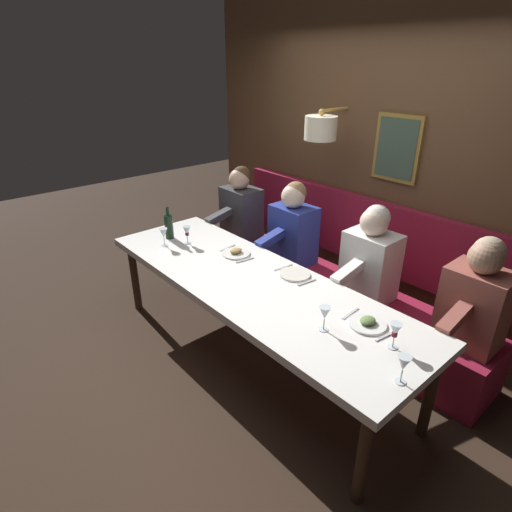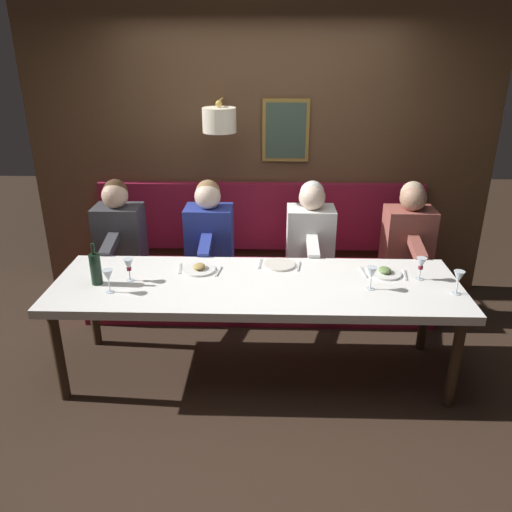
{
  "view_description": "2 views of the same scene",
  "coord_description": "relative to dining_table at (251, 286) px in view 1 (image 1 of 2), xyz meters",
  "views": [
    {
      "loc": [
        -1.78,
        -2.1,
        2.26
      ],
      "look_at": [
        0.05,
        0.0,
        0.92
      ],
      "focal_mm": 29.28,
      "sensor_mm": 36.0,
      "label": 1
    },
    {
      "loc": [
        -3.18,
        -0.09,
        2.27
      ],
      "look_at": [
        0.05,
        0.0,
        0.92
      ],
      "focal_mm": 35.48,
      "sensor_mm": 36.0,
      "label": 2
    }
  ],
  "objects": [
    {
      "name": "diner_near",
      "position": [
        0.88,
        -0.44,
        0.13
      ],
      "size": [
        0.6,
        0.4,
        0.79
      ],
      "color": "white",
      "rests_on": "banquette_bench"
    },
    {
      "name": "diner_middle",
      "position": [
        0.88,
        0.43,
        0.13
      ],
      "size": [
        0.6,
        0.4,
        0.79
      ],
      "color": "#283893",
      "rests_on": "banquette_bench"
    },
    {
      "name": "place_setting_0",
      "position": [
        0.19,
        0.43,
        0.07
      ],
      "size": [
        0.24,
        0.33,
        0.05
      ],
      "color": "white",
      "rests_on": "dining_table"
    },
    {
      "name": "place_setting_2",
      "position": [
        0.3,
        -0.16,
        0.07
      ],
      "size": [
        0.24,
        0.32,
        0.01
      ],
      "color": "silver",
      "rests_on": "dining_table"
    },
    {
      "name": "dining_table",
      "position": [
        0.0,
        0.0,
        0.0
      ],
      "size": [
        0.9,
        2.84,
        0.74
      ],
      "color": "white",
      "rests_on": "ground_plane"
    },
    {
      "name": "place_setting_1",
      "position": [
        0.17,
        -0.92,
        0.07
      ],
      "size": [
        0.24,
        0.32,
        0.05
      ],
      "color": "white",
      "rests_on": "dining_table"
    },
    {
      "name": "diner_nearest",
      "position": [
        0.88,
        -1.27,
        0.13
      ],
      "size": [
        0.6,
        0.4,
        0.79
      ],
      "color": "#934C42",
      "rests_on": "banquette_bench"
    },
    {
      "name": "wine_glass_2",
      "position": [
        0.09,
        -1.15,
        0.18
      ],
      "size": [
        0.07,
        0.07,
        0.16
      ],
      "color": "silver",
      "rests_on": "dining_table"
    },
    {
      "name": "diner_far",
      "position": [
        0.88,
        1.21,
        0.13
      ],
      "size": [
        0.6,
        0.4,
        0.79
      ],
      "color": "#3D3D42",
      "rests_on": "banquette_bench"
    },
    {
      "name": "wine_glass_3",
      "position": [
        -0.08,
        -0.78,
        0.18
      ],
      "size": [
        0.07,
        0.07,
        0.16
      ],
      "color": "silver",
      "rests_on": "dining_table"
    },
    {
      "name": "wine_glass_0",
      "position": [
        0.01,
        0.89,
        0.18
      ],
      "size": [
        0.07,
        0.07,
        0.16
      ],
      "color": "silver",
      "rests_on": "dining_table"
    },
    {
      "name": "wine_glass_1",
      "position": [
        -0.18,
        0.98,
        0.18
      ],
      "size": [
        0.07,
        0.07,
        0.16
      ],
      "color": "silver",
      "rests_on": "dining_table"
    },
    {
      "name": "banquette_bench",
      "position": [
        0.89,
        0.0,
        -0.46
      ],
      "size": [
        0.52,
        3.04,
        0.45
      ],
      "primitive_type": "cube",
      "color": "maroon",
      "rests_on": "ground_plane"
    },
    {
      "name": "wine_glass_4",
      "position": [
        -0.13,
        -1.34,
        0.18
      ],
      "size": [
        0.07,
        0.07,
        0.16
      ],
      "color": "silver",
      "rests_on": "dining_table"
    },
    {
      "name": "ground_plane",
      "position": [
        0.0,
        0.0,
        -0.68
      ],
      "size": [
        12.0,
        12.0,
        0.0
      ],
      "primitive_type": "plane",
      "color": "#332319"
    },
    {
      "name": "wine_bottle",
      "position": [
        -0.05,
        1.1,
        0.18
      ],
      "size": [
        0.08,
        0.08,
        0.3
      ],
      "color": "black",
      "rests_on": "dining_table"
    },
    {
      "name": "back_wall_panel",
      "position": [
        1.46,
        0.0,
        0.68
      ],
      "size": [
        0.59,
        4.24,
        2.9
      ],
      "color": "brown",
      "rests_on": "ground_plane"
    }
  ]
}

